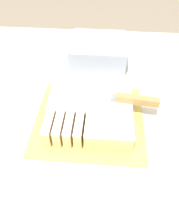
# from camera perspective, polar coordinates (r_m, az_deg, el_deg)

# --- Properties ---
(ground_plane) EXTENTS (8.00, 8.00, 0.00)m
(ground_plane) POSITION_cam_1_polar(r_m,az_deg,el_deg) (1.52, 0.54, -24.16)
(ground_plane) COLOR #7F705B
(countertop) EXTENTS (1.40, 1.10, 0.92)m
(countertop) POSITION_cam_1_polar(r_m,az_deg,el_deg) (1.10, 0.71, -15.92)
(countertop) COLOR beige
(countertop) RESTS_ON ground_plane
(cake_board) EXTENTS (0.33, 0.31, 0.01)m
(cake_board) POSITION_cam_1_polar(r_m,az_deg,el_deg) (0.68, 0.00, -1.86)
(cake_board) COLOR gold
(cake_board) RESTS_ON countertop
(cake) EXTENTS (0.25, 0.23, 0.06)m
(cake) POSITION_cam_1_polar(r_m,az_deg,el_deg) (0.66, 0.38, 0.22)
(cake) COLOR tan
(cake) RESTS_ON cake_board
(knife) EXTENTS (0.29, 0.06, 0.02)m
(knife) POSITION_cam_1_polar(r_m,az_deg,el_deg) (0.65, 10.14, 3.31)
(knife) COLOR silver
(knife) RESTS_ON cake
(storage_box) EXTENTS (0.22, 0.21, 0.09)m
(storage_box) POSITION_cam_1_polar(r_m,az_deg,el_deg) (0.92, 2.55, 15.63)
(storage_box) COLOR #8C99B2
(storage_box) RESTS_ON countertop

